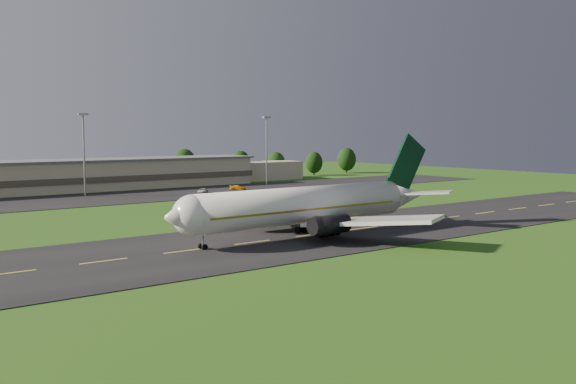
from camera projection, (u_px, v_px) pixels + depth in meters
ground at (253, 243)px, 91.56m from camera, size 360.00×360.00×0.00m
taxiway at (253, 243)px, 91.55m from camera, size 220.00×30.00×0.10m
apron at (77, 200)px, 148.34m from camera, size 260.00×30.00×0.10m
airliner at (307, 206)px, 97.23m from camera, size 51.26×42.18×15.57m
terminal at (68, 176)px, 170.93m from camera, size 145.00×16.00×8.40m
light_mast_centre at (84, 144)px, 156.50m from camera, size 2.40×1.20×20.35m
light_mast_east at (267, 142)px, 189.92m from camera, size 2.40×1.20×20.35m
tree_line at (163, 167)px, 198.81m from camera, size 198.11×9.68×10.46m
service_vehicle_c at (203, 191)px, 164.76m from camera, size 4.48×4.69×1.24m
service_vehicle_d at (238, 188)px, 174.04m from camera, size 4.37×4.36×1.27m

